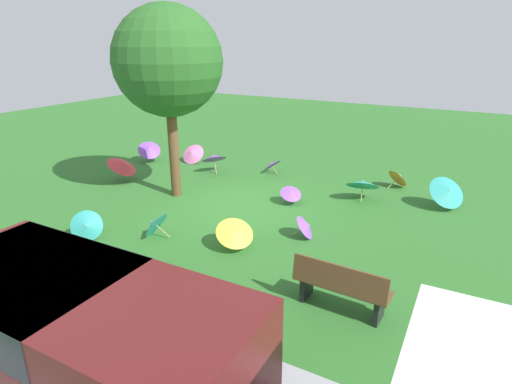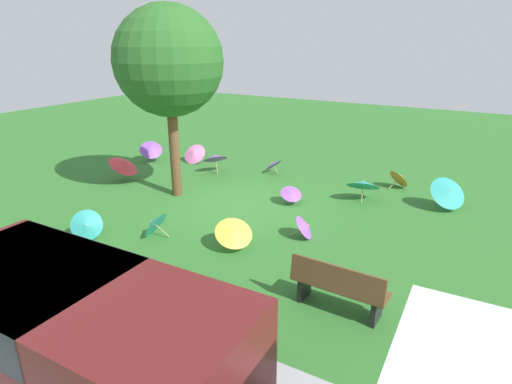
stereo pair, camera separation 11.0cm
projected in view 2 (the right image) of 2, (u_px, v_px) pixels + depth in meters
ground at (235, 204)px, 11.79m from camera, size 40.00×40.00×0.00m
van_dark at (69, 323)px, 5.44m from camera, size 4.62×2.16×1.53m
park_bench at (338, 287)px, 7.04m from camera, size 1.62×0.55×0.90m
shade_tree at (169, 62)px, 11.22m from camera, size 2.89×2.89×5.16m
parasol_purple_0 at (291, 193)px, 11.68m from camera, size 0.80×0.80×0.50m
parasol_purple_1 at (215, 157)px, 14.38m from camera, size 1.12×1.13×0.77m
parasol_teal_0 at (449, 192)px, 11.22m from camera, size 1.23×1.22×0.89m
parasol_orange_0 at (400, 177)px, 12.95m from camera, size 0.83×0.80×0.62m
parasol_yellow_0 at (234, 232)px, 9.16m from camera, size 1.10×1.11×0.68m
parasol_teal_1 at (86, 225)px, 9.65m from camera, size 0.81×0.78×0.68m
parasol_red_0 at (124, 164)px, 13.46m from camera, size 1.08×1.11×0.88m
parasol_purple_2 at (151, 148)px, 15.57m from camera, size 1.08×1.09×0.82m
parasol_pink_0 at (194, 153)px, 15.51m from camera, size 0.86×0.74×0.70m
parasol_purple_6 at (306, 226)px, 9.73m from camera, size 0.65×0.69×0.55m
parasol_purple_7 at (273, 164)px, 14.33m from camera, size 0.63×0.70×0.55m
parasol_teal_3 at (363, 184)px, 11.92m from camera, size 1.06×1.03×0.76m
parasol_teal_5 at (154, 223)px, 9.79m from camera, size 0.69×0.75×0.64m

